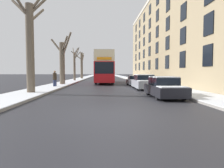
{
  "coord_description": "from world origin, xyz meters",
  "views": [
    {
      "loc": [
        -0.43,
        -7.62,
        1.64
      ],
      "look_at": [
        0.6,
        16.8,
        0.2
      ],
      "focal_mm": 32.0,
      "sensor_mm": 36.0,
      "label": 1
    }
  ],
  "objects_px": {
    "bare_tree_left_0": "(30,42)",
    "bare_tree_left_3": "(81,65)",
    "parked_car_2": "(135,81)",
    "double_decker_bus": "(104,66)",
    "parked_car_1": "(144,82)",
    "bare_tree_left_2": "(75,64)",
    "bare_tree_left_1": "(62,61)",
    "pedestrian_left_sidewalk": "(55,78)",
    "parked_car_0": "(164,88)"
  },
  "relations": [
    {
      "from": "bare_tree_left_0",
      "to": "bare_tree_left_3",
      "type": "xyz_separation_m",
      "value": [
        0.12,
        33.26,
        -0.43
      ]
    },
    {
      "from": "double_decker_bus",
      "to": "parked_car_2",
      "type": "xyz_separation_m",
      "value": [
        3.88,
        -5.51,
        -1.93
      ]
    },
    {
      "from": "bare_tree_left_1",
      "to": "bare_tree_left_2",
      "type": "distance_m",
      "value": 11.79
    },
    {
      "from": "bare_tree_left_3",
      "to": "pedestrian_left_sidewalk",
      "type": "height_order",
      "value": "bare_tree_left_3"
    },
    {
      "from": "parked_car_0",
      "to": "pedestrian_left_sidewalk",
      "type": "bearing_deg",
      "value": 137.2
    },
    {
      "from": "bare_tree_left_2",
      "to": "bare_tree_left_3",
      "type": "distance_m",
      "value": 11.22
    },
    {
      "from": "bare_tree_left_2",
      "to": "parked_car_2",
      "type": "height_order",
      "value": "bare_tree_left_2"
    },
    {
      "from": "bare_tree_left_2",
      "to": "parked_car_1",
      "type": "distance_m",
      "value": 20.3
    },
    {
      "from": "pedestrian_left_sidewalk",
      "to": "bare_tree_left_3",
      "type": "bearing_deg",
      "value": -109.26
    },
    {
      "from": "bare_tree_left_3",
      "to": "bare_tree_left_2",
      "type": "bearing_deg",
      "value": -90.09
    },
    {
      "from": "bare_tree_left_0",
      "to": "parked_car_1",
      "type": "bearing_deg",
      "value": 23.94
    },
    {
      "from": "double_decker_bus",
      "to": "bare_tree_left_1",
      "type": "bearing_deg",
      "value": -137.65
    },
    {
      "from": "double_decker_bus",
      "to": "bare_tree_left_2",
      "type": "bearing_deg",
      "value": 127.78
    },
    {
      "from": "bare_tree_left_0",
      "to": "bare_tree_left_2",
      "type": "xyz_separation_m",
      "value": [
        0.1,
        22.04,
        -0.74
      ]
    },
    {
      "from": "bare_tree_left_2",
      "to": "double_decker_bus",
      "type": "relative_size",
      "value": 0.55
    },
    {
      "from": "bare_tree_left_2",
      "to": "bare_tree_left_1",
      "type": "bearing_deg",
      "value": -89.26
    },
    {
      "from": "bare_tree_left_1",
      "to": "parked_car_0",
      "type": "height_order",
      "value": "bare_tree_left_1"
    },
    {
      "from": "bare_tree_left_1",
      "to": "double_decker_bus",
      "type": "distance_m",
      "value": 7.15
    },
    {
      "from": "bare_tree_left_1",
      "to": "bare_tree_left_3",
      "type": "xyz_separation_m",
      "value": [
        -0.13,
        23.0,
        0.38
      ]
    },
    {
      "from": "bare_tree_left_1",
      "to": "parked_car_1",
      "type": "relative_size",
      "value": 1.45
    },
    {
      "from": "parked_car_0",
      "to": "pedestrian_left_sidewalk",
      "type": "distance_m",
      "value": 12.45
    },
    {
      "from": "pedestrian_left_sidewalk",
      "to": "bare_tree_left_1",
      "type": "bearing_deg",
      "value": -109.4
    },
    {
      "from": "bare_tree_left_3",
      "to": "parked_car_1",
      "type": "xyz_separation_m",
      "value": [
        9.28,
        -29.09,
        -2.81
      ]
    },
    {
      "from": "bare_tree_left_3",
      "to": "parked_car_0",
      "type": "relative_size",
      "value": 1.52
    },
    {
      "from": "parked_car_1",
      "to": "double_decker_bus",
      "type": "bearing_deg",
      "value": 109.6
    },
    {
      "from": "bare_tree_left_3",
      "to": "double_decker_bus",
      "type": "distance_m",
      "value": 19.01
    },
    {
      "from": "bare_tree_left_0",
      "to": "parked_car_2",
      "type": "bearing_deg",
      "value": 45.47
    },
    {
      "from": "bare_tree_left_3",
      "to": "bare_tree_left_1",
      "type": "bearing_deg",
      "value": -89.67
    },
    {
      "from": "bare_tree_left_0",
      "to": "parked_car_1",
      "type": "distance_m",
      "value": 10.77
    },
    {
      "from": "double_decker_bus",
      "to": "parked_car_1",
      "type": "height_order",
      "value": "double_decker_bus"
    },
    {
      "from": "bare_tree_left_3",
      "to": "parked_car_2",
      "type": "relative_size",
      "value": 1.59
    },
    {
      "from": "bare_tree_left_2",
      "to": "pedestrian_left_sidewalk",
      "type": "distance_m",
      "value": 16.03
    },
    {
      "from": "bare_tree_left_0",
      "to": "pedestrian_left_sidewalk",
      "type": "height_order",
      "value": "bare_tree_left_0"
    },
    {
      "from": "bare_tree_left_1",
      "to": "double_decker_bus",
      "type": "bearing_deg",
      "value": 42.35
    },
    {
      "from": "bare_tree_left_1",
      "to": "parked_car_1",
      "type": "bearing_deg",
      "value": -33.65
    },
    {
      "from": "bare_tree_left_0",
      "to": "parked_car_1",
      "type": "height_order",
      "value": "bare_tree_left_0"
    },
    {
      "from": "double_decker_bus",
      "to": "parked_car_1",
      "type": "relative_size",
      "value": 2.6
    },
    {
      "from": "bare_tree_left_3",
      "to": "parked_car_1",
      "type": "bearing_deg",
      "value": -72.31
    },
    {
      "from": "double_decker_bus",
      "to": "parked_car_1",
      "type": "bearing_deg",
      "value": -70.4
    },
    {
      "from": "bare_tree_left_0",
      "to": "bare_tree_left_3",
      "type": "bearing_deg",
      "value": 89.8
    },
    {
      "from": "double_decker_bus",
      "to": "parked_car_1",
      "type": "distance_m",
      "value": 11.7
    },
    {
      "from": "bare_tree_left_3",
      "to": "parked_car_2",
      "type": "bearing_deg",
      "value": -68.63
    },
    {
      "from": "parked_car_2",
      "to": "pedestrian_left_sidewalk",
      "type": "distance_m",
      "value": 9.75
    },
    {
      "from": "parked_car_2",
      "to": "pedestrian_left_sidewalk",
      "type": "relative_size",
      "value": 2.32
    },
    {
      "from": "double_decker_bus",
      "to": "parked_car_2",
      "type": "bearing_deg",
      "value": -54.86
    },
    {
      "from": "bare_tree_left_0",
      "to": "bare_tree_left_3",
      "type": "relative_size",
      "value": 1.14
    },
    {
      "from": "bare_tree_left_0",
      "to": "bare_tree_left_2",
      "type": "bearing_deg",
      "value": 89.74
    },
    {
      "from": "bare_tree_left_3",
      "to": "double_decker_bus",
      "type": "xyz_separation_m",
      "value": [
        5.4,
        -18.2,
        -0.95
      ]
    },
    {
      "from": "bare_tree_left_0",
      "to": "bare_tree_left_2",
      "type": "height_order",
      "value": "bare_tree_left_0"
    },
    {
      "from": "parked_car_1",
      "to": "bare_tree_left_0",
      "type": "bearing_deg",
      "value": -156.06
    }
  ]
}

